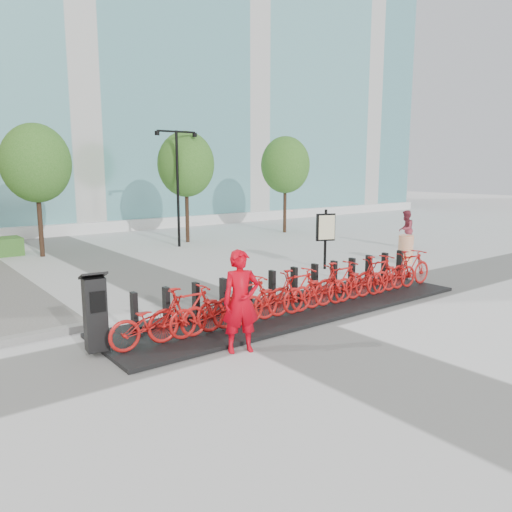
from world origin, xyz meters
TOP-DOWN VIEW (x-y plane):
  - ground at (0.00, 0.00)m, footprint 120.00×120.00m
  - glass_building at (14.00, 26.00)m, footprint 32.00×16.00m
  - tree_1 at (-1.50, 12.00)m, footprint 2.60×2.60m
  - tree_2 at (5.00, 12.00)m, footprint 2.60×2.60m
  - tree_3 at (11.00, 12.00)m, footprint 2.60×2.60m
  - streetlamp at (4.00, 11.00)m, footprint 2.00×0.20m
  - dock_pad at (1.30, 0.30)m, footprint 9.60×2.40m
  - dock_rail_posts at (1.72, 0.77)m, footprint 8.74×0.50m
  - bike_0 at (-2.60, -0.05)m, footprint 1.80×0.63m
  - bike_1 at (-1.88, -0.05)m, footprint 1.75×0.49m
  - bike_2 at (-1.16, -0.05)m, footprint 1.80×0.63m
  - bike_3 at (-0.44, -0.05)m, footprint 1.75×0.49m
  - bike_4 at (0.28, -0.05)m, footprint 1.80×0.63m
  - bike_5 at (1.00, -0.05)m, footprint 1.75×0.49m
  - bike_6 at (1.72, -0.05)m, footprint 1.80×0.63m
  - bike_7 at (2.44, -0.05)m, footprint 1.75×0.49m
  - bike_8 at (3.16, -0.05)m, footprint 1.80×0.63m
  - bike_9 at (3.88, -0.05)m, footprint 1.75×0.49m
  - bike_10 at (4.60, -0.05)m, footprint 1.80×0.63m
  - bike_11 at (5.32, -0.05)m, footprint 1.75×0.49m
  - kiosk at (-3.56, 0.36)m, footprint 0.50×0.43m
  - worker_red at (-1.36, -1.13)m, footprint 0.82×0.67m
  - pedestrian at (11.57, 4.67)m, footprint 0.98×0.89m
  - construction_barrel at (8.60, 2.49)m, footprint 0.66×0.66m
  - map_sign at (5.50, 3.50)m, footprint 0.65×0.34m

SIDE VIEW (x-z plane):
  - ground at x=0.00m, z-range 0.00..0.00m
  - dock_pad at x=1.30m, z-range 0.00..0.08m
  - dock_rail_posts at x=1.72m, z-range 0.08..0.93m
  - construction_barrel at x=8.60m, z-range 0.00..1.02m
  - bike_0 at x=-2.60m, z-range 0.08..1.03m
  - bike_2 at x=-1.16m, z-range 0.08..1.03m
  - bike_4 at x=0.28m, z-range 0.08..1.03m
  - bike_6 at x=1.72m, z-range 0.08..1.03m
  - bike_8 at x=3.16m, z-range 0.08..1.03m
  - bike_10 at x=4.60m, z-range 0.08..1.03m
  - bike_1 at x=-1.88m, z-range 0.08..1.13m
  - bike_3 at x=-0.44m, z-range 0.08..1.13m
  - bike_5 at x=1.00m, z-range 0.08..1.13m
  - bike_7 at x=2.44m, z-range 0.08..1.13m
  - bike_9 at x=3.88m, z-range 0.08..1.13m
  - bike_11 at x=5.32m, z-range 0.08..1.13m
  - kiosk at x=-3.56m, z-range 0.05..1.54m
  - pedestrian at x=11.57m, z-range 0.00..1.64m
  - worker_red at x=-1.36m, z-range 0.00..1.92m
  - map_sign at x=5.50m, z-range 0.33..2.37m
  - streetlamp at x=4.00m, z-range 0.63..5.63m
  - tree_1 at x=-1.50m, z-range 1.04..6.14m
  - tree_2 at x=5.00m, z-range 1.04..6.14m
  - tree_3 at x=11.00m, z-range 1.04..6.14m
  - glass_building at x=14.00m, z-range 0.00..24.00m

